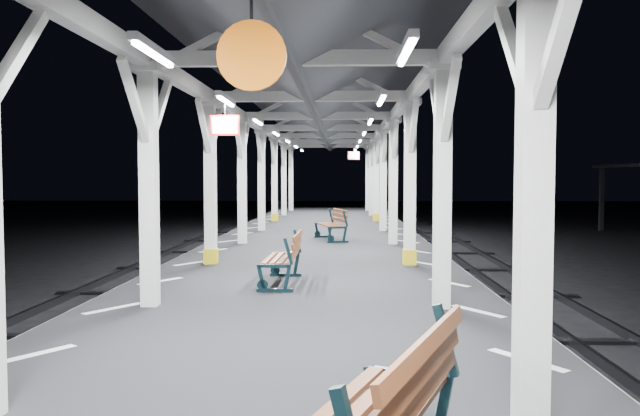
{
  "coord_description": "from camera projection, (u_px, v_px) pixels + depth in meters",
  "views": [
    {
      "loc": [
        0.64,
        -10.45,
        2.79
      ],
      "look_at": [
        0.24,
        1.18,
        2.2
      ],
      "focal_mm": 35.0,
      "sensor_mm": 36.0,
      "label": 1
    }
  ],
  "objects": [
    {
      "name": "ground",
      "position": [
        304.0,
        341.0,
        10.6
      ],
      "size": [
        120.0,
        120.0,
        0.0
      ],
      "primitive_type": "plane",
      "color": "black",
      "rests_on": "ground"
    },
    {
      "name": "platform",
      "position": [
        304.0,
        311.0,
        10.57
      ],
      "size": [
        6.0,
        50.0,
        1.0
      ],
      "primitive_type": "cube",
      "color": "black",
      "rests_on": "ground"
    },
    {
      "name": "hazard_stripes_left",
      "position": [
        160.0,
        281.0,
        10.63
      ],
      "size": [
        1.0,
        48.0,
        0.01
      ],
      "primitive_type": "cube",
      "color": "silver",
      "rests_on": "platform"
    },
    {
      "name": "hazard_stripes_right",
      "position": [
        449.0,
        283.0,
        10.46
      ],
      "size": [
        1.0,
        48.0,
        0.01
      ],
      "primitive_type": "cube",
      "color": "silver",
      "rests_on": "platform"
    },
    {
      "name": "track_left",
      "position": [
        15.0,
        333.0,
        10.77
      ],
      "size": [
        2.2,
        60.0,
        0.16
      ],
      "color": "#2D2D33",
      "rests_on": "ground"
    },
    {
      "name": "track_right",
      "position": [
        602.0,
        339.0,
        10.42
      ],
      "size": [
        2.2,
        60.0,
        0.16
      ],
      "color": "#2D2D33",
      "rests_on": "ground"
    },
    {
      "name": "canopy",
      "position": [
        303.0,
        70.0,
        10.35
      ],
      "size": [
        5.4,
        49.0,
        4.65
      ],
      "color": "silver",
      "rests_on": "platform"
    },
    {
      "name": "bench_near",
      "position": [
        385.0,
        415.0,
        3.32
      ],
      "size": [
        1.27,
        1.92,
        0.98
      ],
      "rotation": [
        0.0,
        0.0,
        -0.38
      ],
      "color": "black",
      "rests_on": "platform"
    },
    {
      "name": "bench_mid",
      "position": [
        286.0,
        257.0,
        10.36
      ],
      "size": [
        0.63,
        1.59,
        0.86
      ],
      "rotation": [
        0.0,
        0.0,
        -0.02
      ],
      "color": "black",
      "rests_on": "platform"
    },
    {
      "name": "bench_far",
      "position": [
        334.0,
        224.0,
        17.48
      ],
      "size": [
        0.99,
        1.7,
        0.87
      ],
      "rotation": [
        0.0,
        0.0,
        0.27
      ],
      "color": "black",
      "rests_on": "platform"
    }
  ]
}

